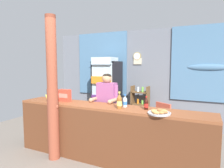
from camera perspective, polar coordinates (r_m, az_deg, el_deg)
ground_plane at (r=4.41m, az=2.36°, el=-17.16°), size 7.75×7.75×0.00m
back_wall_curtained at (r=5.69m, az=9.61°, el=2.43°), size 5.77×0.22×2.69m
stall_counter at (r=3.44m, az=-2.70°, el=-13.03°), size 3.54×0.53×0.99m
timber_post at (r=3.62m, az=-17.01°, el=-2.24°), size 0.22×0.20×2.56m
drink_fridge at (r=5.59m, az=-1.62°, el=-1.13°), size 0.71×0.70×1.92m
bottle_shelf_rack at (r=5.49m, az=8.21°, el=-6.19°), size 0.48×0.28×1.13m
plastic_lawn_chair at (r=4.69m, az=15.72°, el=-9.61°), size 0.61×0.61×0.86m
shopkeeper at (r=3.92m, az=-1.58°, el=-5.28°), size 0.49×0.42×1.53m
soda_bottle_iced_tea at (r=3.20m, az=2.14°, el=-5.12°), size 0.09×0.09×0.28m
soda_bottle_cola at (r=3.18m, az=9.98°, el=-5.75°), size 0.06×0.06×0.22m
soda_bottle_water at (r=3.34m, az=3.81°, el=-5.18°), size 0.07×0.07×0.22m
snack_box_crackers at (r=3.95m, az=-13.61°, el=-3.26°), size 0.23×0.12×0.24m
pastry_tray at (r=2.95m, az=13.63°, el=-8.10°), size 0.34×0.34×0.07m
banana_bunch at (r=4.02m, az=-17.53°, el=-3.98°), size 0.29×0.06×0.16m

